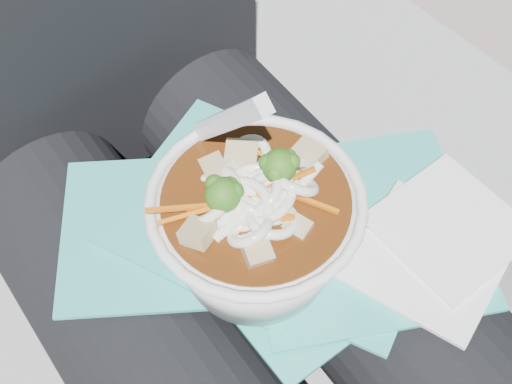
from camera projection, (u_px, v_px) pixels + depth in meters
stone_ledge at (191, 322)px, 1.00m from camera, size 1.03×0.57×0.46m
lap at (252, 304)px, 0.67m from camera, size 0.36×0.48×0.16m
person_body at (197, 225)px, 0.70m from camera, size 0.34×0.94×1.01m
plastic_bag at (280, 232)px, 0.62m from camera, size 0.38×0.34×0.01m
napkins at (437, 246)px, 0.60m from camera, size 0.17×0.15×0.01m
udon_bowl at (255, 223)px, 0.55m from camera, size 0.18×0.18×0.20m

